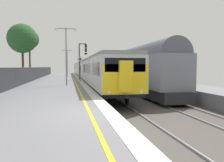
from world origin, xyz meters
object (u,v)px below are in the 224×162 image
object	(u,v)px
speed_limit_sign	(80,66)
platform_lamp_far	(67,60)
commuter_train_at_platform	(85,69)
platform_lamp_mid	(66,51)
background_tree_centre	(22,39)
background_tree_left	(29,40)
signal_gantry	(82,57)
freight_train_adjacent_track	(114,68)

from	to	relation	value
speed_limit_sign	platform_lamp_far	size ratio (longest dim) A/B	0.60
commuter_train_at_platform	platform_lamp_mid	size ratio (longest dim) A/B	11.62
platform_lamp_mid	platform_lamp_far	bearing A→B (deg)	90.00
speed_limit_sign	background_tree_centre	bearing A→B (deg)	138.16
commuter_train_at_platform	platform_lamp_far	distance (m)	3.78
speed_limit_sign	platform_lamp_far	bearing A→B (deg)	95.38
platform_lamp_far	background_tree_left	bearing A→B (deg)	-160.54
commuter_train_at_platform	background_tree_centre	bearing A→B (deg)	-134.72
commuter_train_at_platform	background_tree_left	xyz separation A→B (m)	(-9.74, -2.55, 5.05)
signal_gantry	background_tree_centre	world-z (taller)	background_tree_centre
commuter_train_at_platform	signal_gantry	bearing A→B (deg)	-96.37
freight_train_adjacent_track	platform_lamp_mid	size ratio (longest dim) A/B	8.12
commuter_train_at_platform	platform_lamp_far	size ratio (longest dim) A/B	12.59
commuter_train_at_platform	freight_train_adjacent_track	bearing A→B (deg)	-63.74
commuter_train_at_platform	background_tree_centre	world-z (taller)	background_tree_centre
background_tree_centre	signal_gantry	bearing A→B (deg)	-23.20
speed_limit_sign	background_tree_centre	world-z (taller)	background_tree_centre
background_tree_centre	platform_lamp_mid	bearing A→B (deg)	-63.06
speed_limit_sign	background_tree_centre	distance (m)	11.02
commuter_train_at_platform	signal_gantry	distance (m)	13.33
freight_train_adjacent_track	speed_limit_sign	size ratio (longest dim) A/B	14.72
commuter_train_at_platform	background_tree_left	world-z (taller)	background_tree_left
platform_lamp_mid	background_tree_left	distance (m)	20.56
commuter_train_at_platform	platform_lamp_far	bearing A→B (deg)	-174.96
signal_gantry	speed_limit_sign	xyz separation A→B (m)	(-0.38, -3.44, -1.16)
freight_train_adjacent_track	platform_lamp_far	world-z (taller)	platform_lamp_far
background_tree_left	platform_lamp_far	bearing A→B (deg)	19.46
signal_gantry	platform_lamp_mid	xyz separation A→B (m)	(-1.91, -8.71, 0.14)
commuter_train_at_platform	speed_limit_sign	xyz separation A→B (m)	(-1.85, -16.58, 0.59)
speed_limit_sign	background_tree_centre	size ratio (longest dim) A/B	0.38
signal_gantry	speed_limit_sign	size ratio (longest dim) A/B	1.64
commuter_train_at_platform	speed_limit_sign	size ratio (longest dim) A/B	21.06
freight_train_adjacent_track	platform_lamp_mid	distance (m)	15.67
background_tree_left	background_tree_centre	distance (m)	7.15
platform_lamp_far	background_tree_left	distance (m)	7.55
speed_limit_sign	freight_train_adjacent_track	bearing A→B (deg)	55.34
platform_lamp_mid	commuter_train_at_platform	bearing A→B (deg)	81.21
background_tree_centre	speed_limit_sign	bearing A→B (deg)	-41.84
freight_train_adjacent_track	background_tree_left	size ratio (longest dim) A/B	5.38
freight_train_adjacent_track	speed_limit_sign	world-z (taller)	freight_train_adjacent_track
freight_train_adjacent_track	speed_limit_sign	distance (m)	10.29
signal_gantry	background_tree_left	world-z (taller)	background_tree_left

